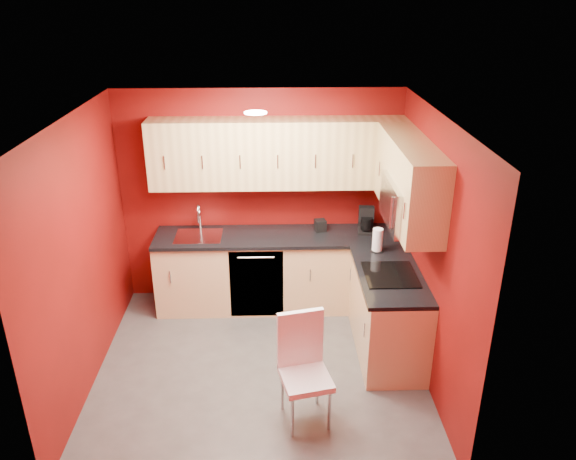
{
  "coord_description": "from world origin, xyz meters",
  "views": [
    {
      "loc": [
        0.14,
        -4.61,
        3.51
      ],
      "look_at": [
        0.29,
        0.55,
        1.25
      ],
      "focal_mm": 35.0,
      "sensor_mm": 36.0,
      "label": 1
    }
  ],
  "objects_px": {
    "paper_towel": "(378,240)",
    "coffee_maker": "(366,220)",
    "sink": "(199,233)",
    "microwave": "(408,203)",
    "napkin_holder": "(320,225)",
    "dining_chair": "(306,373)"
  },
  "relations": [
    {
      "from": "paper_towel",
      "to": "dining_chair",
      "type": "distance_m",
      "value": 1.81
    },
    {
      "from": "sink",
      "to": "paper_towel",
      "type": "relative_size",
      "value": 2.06
    },
    {
      "from": "napkin_holder",
      "to": "dining_chair",
      "type": "bearing_deg",
      "value": -97.74
    },
    {
      "from": "paper_towel",
      "to": "coffee_maker",
      "type": "bearing_deg",
      "value": 94.93
    },
    {
      "from": "coffee_maker",
      "to": "microwave",
      "type": "bearing_deg",
      "value": -73.14
    },
    {
      "from": "coffee_maker",
      "to": "paper_towel",
      "type": "relative_size",
      "value": 1.14
    },
    {
      "from": "napkin_holder",
      "to": "paper_towel",
      "type": "distance_m",
      "value": 0.79
    },
    {
      "from": "sink",
      "to": "napkin_holder",
      "type": "bearing_deg",
      "value": 4.08
    },
    {
      "from": "microwave",
      "to": "dining_chair",
      "type": "bearing_deg",
      "value": -136.0
    },
    {
      "from": "napkin_holder",
      "to": "coffee_maker",
      "type": "bearing_deg",
      "value": -6.45
    },
    {
      "from": "microwave",
      "to": "coffee_maker",
      "type": "distance_m",
      "value": 1.22
    },
    {
      "from": "sink",
      "to": "dining_chair",
      "type": "relative_size",
      "value": 0.52
    },
    {
      "from": "sink",
      "to": "napkin_holder",
      "type": "relative_size",
      "value": 3.96
    },
    {
      "from": "microwave",
      "to": "paper_towel",
      "type": "bearing_deg",
      "value": 105.13
    },
    {
      "from": "sink",
      "to": "napkin_holder",
      "type": "distance_m",
      "value": 1.39
    },
    {
      "from": "sink",
      "to": "dining_chair",
      "type": "bearing_deg",
      "value": -60.56
    },
    {
      "from": "coffee_maker",
      "to": "paper_towel",
      "type": "bearing_deg",
      "value": -78.59
    },
    {
      "from": "microwave",
      "to": "sink",
      "type": "xyz_separation_m",
      "value": [
        -2.09,
        1.0,
        -0.72
      ]
    },
    {
      "from": "coffee_maker",
      "to": "dining_chair",
      "type": "distance_m",
      "value": 2.22
    },
    {
      "from": "paper_towel",
      "to": "napkin_holder",
      "type": "bearing_deg",
      "value": 135.42
    },
    {
      "from": "sink",
      "to": "coffee_maker",
      "type": "distance_m",
      "value": 1.91
    },
    {
      "from": "microwave",
      "to": "napkin_holder",
      "type": "relative_size",
      "value": 5.79
    }
  ]
}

